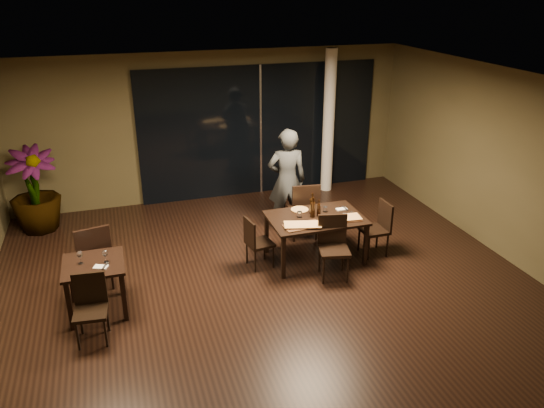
{
  "coord_description": "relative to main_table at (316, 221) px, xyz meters",
  "views": [
    {
      "loc": [
        -1.97,
        -6.34,
        4.24
      ],
      "look_at": [
        0.28,
        0.84,
        1.05
      ],
      "focal_mm": 35.0,
      "sensor_mm": 36.0,
      "label": 1
    }
  ],
  "objects": [
    {
      "name": "ground",
      "position": [
        -1.0,
        -0.8,
        -0.68
      ],
      "size": [
        8.0,
        8.0,
        0.0
      ],
      "primitive_type": "plane",
      "color": "black",
      "rests_on": "ground"
    },
    {
      "name": "wall_back",
      "position": [
        -1.0,
        3.25,
        0.82
      ],
      "size": [
        8.0,
        0.1,
        3.0
      ],
      "primitive_type": "cube",
      "color": "#473F25",
      "rests_on": "ground"
    },
    {
      "name": "wall_right",
      "position": [
        3.05,
        -0.8,
        0.82
      ],
      "size": [
        0.1,
        8.0,
        3.0
      ],
      "primitive_type": "cube",
      "color": "#473F25",
      "rests_on": "ground"
    },
    {
      "name": "ceiling",
      "position": [
        -1.0,
        -0.8,
        2.34
      ],
      "size": [
        8.0,
        8.0,
        0.04
      ],
      "primitive_type": "cube",
      "color": "silver",
      "rests_on": "wall_back"
    },
    {
      "name": "window_panel",
      "position": [
        0.0,
        3.16,
        0.67
      ],
      "size": [
        5.0,
        0.06,
        2.7
      ],
      "primitive_type": "cube",
      "color": "black",
      "rests_on": "ground"
    },
    {
      "name": "column",
      "position": [
        1.4,
        2.85,
        0.82
      ],
      "size": [
        0.24,
        0.24,
        3.0
      ],
      "primitive_type": "cylinder",
      "color": "white",
      "rests_on": "ground"
    },
    {
      "name": "main_table",
      "position": [
        0.0,
        0.0,
        0.0
      ],
      "size": [
        1.5,
        1.0,
        0.75
      ],
      "color": "black",
      "rests_on": "ground"
    },
    {
      "name": "side_table",
      "position": [
        -3.4,
        -0.5,
        -0.05
      ],
      "size": [
        0.8,
        0.8,
        0.75
      ],
      "color": "black",
      "rests_on": "ground"
    },
    {
      "name": "chair_main_far",
      "position": [
        0.09,
        0.75,
        -0.09
      ],
      "size": [
        0.55,
        0.55,
        1.05
      ],
      "rotation": [
        0.0,
        0.0,
        3.01
      ],
      "color": "black",
      "rests_on": "ground"
    },
    {
      "name": "chair_main_near",
      "position": [
        0.07,
        -0.55,
        -0.14
      ],
      "size": [
        0.53,
        0.53,
        0.97
      ],
      "rotation": [
        0.0,
        0.0,
        -0.22
      ],
      "color": "black",
      "rests_on": "ground"
    },
    {
      "name": "chair_main_left",
      "position": [
        -0.99,
        0.03,
        -0.21
      ],
      "size": [
        0.45,
        0.45,
        0.84
      ],
      "rotation": [
        0.0,
        0.0,
        1.74
      ],
      "color": "black",
      "rests_on": "ground"
    },
    {
      "name": "chair_main_right",
      "position": [
        1.07,
        -0.13,
        -0.17
      ],
      "size": [
        0.43,
        0.43,
        0.91
      ],
      "rotation": [
        0.0,
        0.0,
        -1.56
      ],
      "color": "black",
      "rests_on": "ground"
    },
    {
      "name": "chair_side_far",
      "position": [
        -3.41,
        0.08,
        -0.09
      ],
      "size": [
        0.58,
        0.58,
        1.06
      ],
      "rotation": [
        0.0,
        0.0,
        3.35
      ],
      "color": "black",
      "rests_on": "ground"
    },
    {
      "name": "chair_side_near",
      "position": [
        -3.46,
        -1.09,
        -0.18
      ],
      "size": [
        0.44,
        0.44,
        0.88
      ],
      "rotation": [
        0.0,
        0.0,
        -0.09
      ],
      "color": "black",
      "rests_on": "ground"
    },
    {
      "name": "diner",
      "position": [
        -0.07,
        1.22,
        0.27
      ],
      "size": [
        0.7,
        0.52,
        1.89
      ],
      "primitive_type": "imported",
      "rotation": [
        0.0,
        0.0,
        2.98
      ],
      "color": "#2C2F31",
      "rests_on": "ground"
    },
    {
      "name": "potted_plant",
      "position": [
        -4.4,
        2.54,
        0.1
      ],
      "size": [
        0.99,
        0.99,
        1.55
      ],
      "primitive_type": "imported",
      "rotation": [
        0.0,
        0.0,
        0.19
      ],
      "color": "#194617",
      "rests_on": "ground"
    },
    {
      "name": "pizza_board_left",
      "position": [
        -0.32,
        -0.27,
        0.08
      ],
      "size": [
        0.59,
        0.33,
        0.01
      ],
      "primitive_type": "cube",
      "rotation": [
        0.0,
        0.0,
        0.07
      ],
      "color": "#402514",
      "rests_on": "main_table"
    },
    {
      "name": "pizza_board_right",
      "position": [
        0.38,
        -0.22,
        0.08
      ],
      "size": [
        0.59,
        0.35,
        0.01
      ],
      "primitive_type": "cube",
      "rotation": [
        0.0,
        0.0,
        -0.13
      ],
      "color": "#4C2B18",
      "rests_on": "main_table"
    },
    {
      "name": "oblong_pizza_left",
      "position": [
        -0.32,
        -0.27,
        0.1
      ],
      "size": [
        0.59,
        0.38,
        0.02
      ],
      "primitive_type": null,
      "rotation": [
        0.0,
        0.0,
        -0.26
      ],
      "color": "#691909",
      "rests_on": "pizza_board_left"
    },
    {
      "name": "oblong_pizza_right",
      "position": [
        0.38,
        -0.22,
        0.1
      ],
      "size": [
        0.56,
        0.3,
        0.02
      ],
      "primitive_type": null,
      "rotation": [
        0.0,
        0.0,
        -0.09
      ],
      "color": "maroon",
      "rests_on": "pizza_board_right"
    },
    {
      "name": "round_pizza",
      "position": [
        -0.15,
        0.33,
        0.08
      ],
      "size": [
        0.28,
        0.28,
        0.01
      ],
      "primitive_type": "cylinder",
      "color": "red",
      "rests_on": "main_table"
    },
    {
      "name": "bottle_a",
      "position": [
        -0.05,
        0.02,
        0.24
      ],
      "size": [
        0.07,
        0.07,
        0.33
      ],
      "primitive_type": null,
      "color": "black",
      "rests_on": "main_table"
    },
    {
      "name": "bottle_b",
      "position": [
        0.06,
        0.03,
        0.21
      ],
      "size": [
        0.06,
        0.06,
        0.28
      ],
      "primitive_type": null,
      "color": "black",
      "rests_on": "main_table"
    },
    {
      "name": "bottle_c",
      "position": [
        -0.01,
        0.14,
        0.25
      ],
      "size": [
        0.08,
        0.08,
        0.35
      ],
      "primitive_type": null,
      "color": "black",
      "rests_on": "main_table"
    },
    {
      "name": "tumbler_left",
      "position": [
        -0.25,
        0.08,
        0.12
      ],
      "size": [
        0.08,
        0.08,
        0.09
      ],
      "primitive_type": "cylinder",
      "color": "white",
      "rests_on": "main_table"
    },
    {
      "name": "tumbler_right",
      "position": [
        0.23,
        0.15,
        0.12
      ],
      "size": [
        0.07,
        0.07,
        0.09
      ],
      "primitive_type": "cylinder",
      "color": "white",
      "rests_on": "main_table"
    },
    {
      "name": "napkin_near",
      "position": [
        0.53,
        -0.1,
        0.08
      ],
      "size": [
        0.2,
        0.14,
        0.01
      ],
      "primitive_type": "cube",
      "rotation": [
        0.0,
        0.0,
        -0.23
      ],
      "color": "white",
      "rests_on": "main_table"
    },
    {
      "name": "napkin_far",
      "position": [
        0.52,
        0.15,
        0.08
      ],
      "size": [
        0.18,
        0.1,
        0.01
      ],
      "primitive_type": "cube",
      "rotation": [
        0.0,
        0.0,
        0.02
      ],
      "color": "white",
      "rests_on": "main_table"
    },
    {
      "name": "wine_glass_a",
      "position": [
        -3.55,
        -0.46,
        0.16
      ],
      "size": [
        0.08,
        0.08,
        0.17
      ],
      "primitive_type": null,
      "color": "white",
      "rests_on": "side_table"
    },
    {
      "name": "wine_glass_b",
      "position": [
        -3.23,
        -0.52,
        0.16
      ],
      "size": [
        0.07,
        0.07,
        0.17
      ],
      "primitive_type": null,
      "color": "white",
      "rests_on": "side_table"
    },
    {
      "name": "side_napkin",
      "position": [
        -3.3,
        -0.65,
        0.08
      ],
      "size": [
        0.21,
        0.17,
        0.01
      ],
      "primitive_type": "cube",
      "rotation": [
        0.0,
        0.0,
        -0.41
      ],
      "color": "silver",
      "rests_on": "side_table"
    }
  ]
}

